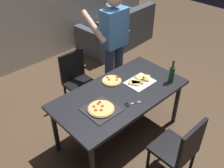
{
  "coord_description": "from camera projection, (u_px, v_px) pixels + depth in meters",
  "views": [
    {
      "loc": [
        -1.76,
        -1.73,
        2.65
      ],
      "look_at": [
        0.0,
        0.15,
        0.8
      ],
      "focal_mm": 40.34,
      "sensor_mm": 36.0,
      "label": 1
    }
  ],
  "objects": [
    {
      "name": "kitchen_scissors",
      "position": [
        130.0,
        104.0,
        2.92
      ],
      "size": [
        0.2,
        0.13,
        0.01
      ],
      "color": "silver",
      "rests_on": "dining_table"
    },
    {
      "name": "couch",
      "position": [
        118.0,
        33.0,
        5.61
      ],
      "size": [
        1.76,
        0.99,
        0.85
      ],
      "color": "#4C515B",
      "rests_on": "ground_plane"
    },
    {
      "name": "pepperoni_pizza_on_tray",
      "position": [
        101.0,
        109.0,
        2.84
      ],
      "size": [
        0.36,
        0.36,
        0.04
      ],
      "color": "#2D2D33",
      "rests_on": "dining_table"
    },
    {
      "name": "person_serving_pizza",
      "position": [
        113.0,
        42.0,
        3.69
      ],
      "size": [
        0.55,
        0.54,
        1.75
      ],
      "color": "#38476B",
      "rests_on": "ground_plane"
    },
    {
      "name": "second_pizza_plain",
      "position": [
        112.0,
        81.0,
        3.3
      ],
      "size": [
        0.26,
        0.26,
        0.03
      ],
      "color": "tan",
      "rests_on": "dining_table"
    },
    {
      "name": "chair_far_side",
      "position": [
        77.0,
        78.0,
        3.8
      ],
      "size": [
        0.42,
        0.42,
        0.9
      ],
      "color": "black",
      "rests_on": "ground_plane"
    },
    {
      "name": "ground_plane",
      "position": [
        119.0,
        134.0,
        3.55
      ],
      "size": [
        12.0,
        12.0,
        0.0
      ],
      "primitive_type": "plane",
      "color": "brown"
    },
    {
      "name": "dining_table",
      "position": [
        120.0,
        97.0,
        3.16
      ],
      "size": [
        1.7,
        0.88,
        0.75
      ],
      "color": "#232328",
      "rests_on": "ground_plane"
    },
    {
      "name": "chair_near_camera",
      "position": [
        180.0,
        148.0,
        2.7
      ],
      "size": [
        0.42,
        0.42,
        0.9
      ],
      "color": "black",
      "rests_on": "ground_plane"
    },
    {
      "name": "pizza_slices_on_towel",
      "position": [
        140.0,
        81.0,
        3.29
      ],
      "size": [
        0.38,
        0.28,
        0.03
      ],
      "color": "white",
      "rests_on": "dining_table"
    },
    {
      "name": "wine_bottle",
      "position": [
        172.0,
        74.0,
        3.23
      ],
      "size": [
        0.07,
        0.07,
        0.32
      ],
      "color": "#194723",
      "rests_on": "dining_table"
    }
  ]
}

